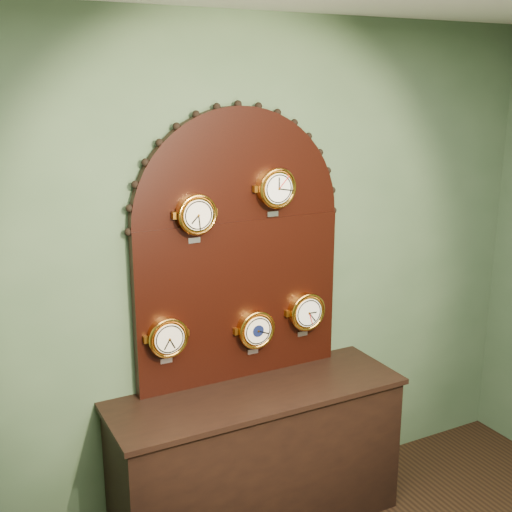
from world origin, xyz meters
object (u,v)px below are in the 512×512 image
roman_clock (196,214)px  arabic_clock (276,188)px  shop_counter (258,461)px  hygrometer (167,337)px  display_board (239,239)px  tide_clock (306,311)px  barometer (255,329)px

roman_clock → arabic_clock: size_ratio=0.97×
shop_counter → hygrometer: bearing=161.0°
shop_counter → hygrometer: 0.90m
display_board → arabic_clock: bearing=-19.3°
tide_clock → barometer: bearing=180.0°
hygrometer → tide_clock: (0.84, -0.00, 0.00)m
barometer → tide_clock: 0.33m
display_board → barometer: 0.51m
arabic_clock → barometer: 0.79m
hygrometer → display_board: bearing=8.4°
roman_clock → tide_clock: size_ratio=0.95×
arabic_clock → barometer: size_ratio=1.00×
shop_counter → arabic_clock: (0.19, 0.15, 1.50)m
arabic_clock → roman_clock: bearing=180.0°
display_board → tide_clock: display_board is taller
arabic_clock → tide_clock: 0.76m
hygrometer → barometer: hygrometer is taller
display_board → barometer: size_ratio=5.67×
display_board → roman_clock: 0.33m
barometer → display_board: bearing=134.9°
hygrometer → barometer: bearing=-0.0°
roman_clock → barometer: (0.34, -0.00, -0.68)m
shop_counter → roman_clock: size_ratio=6.10×
roman_clock → display_board: bearing=13.7°
arabic_clock → barometer: bearing=-179.9°
shop_counter → arabic_clock: arabic_clock is taller
shop_counter → display_board: 1.25m
arabic_clock → shop_counter: bearing=-141.0°
display_board → barometer: display_board is taller
hygrometer → tide_clock: 0.84m
barometer → tide_clock: size_ratio=0.98×
shop_counter → tide_clock: bearing=21.3°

